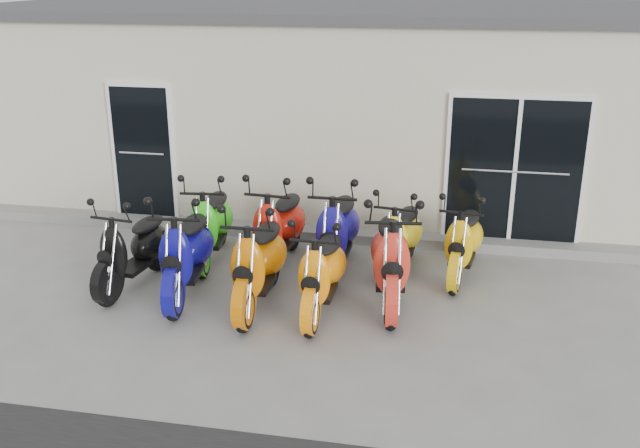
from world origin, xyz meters
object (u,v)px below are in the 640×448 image
at_px(scooter_front_blue, 186,241).
at_px(scooter_back_yellow, 401,228).
at_px(scooter_back_green, 211,214).
at_px(scooter_back_red, 279,217).
at_px(scooter_front_black, 132,239).
at_px(scooter_back_blue, 338,220).
at_px(scooter_front_red, 391,246).
at_px(scooter_back_extra, 464,232).
at_px(scooter_front_orange_b, 322,262).
at_px(scooter_front_orange_a, 258,251).

xyz_separation_m(scooter_front_blue, scooter_back_yellow, (2.61, 1.25, -0.09)).
xyz_separation_m(scooter_back_green, scooter_back_red, (1.00, -0.04, 0.03)).
distance_m(scooter_front_black, scooter_back_blue, 2.74).
xyz_separation_m(scooter_front_red, scooter_back_extra, (0.90, 0.98, -0.11)).
bearing_deg(scooter_front_orange_b, scooter_front_orange_a, 178.68).
bearing_deg(scooter_back_red, scooter_front_orange_a, -83.12).
relative_size(scooter_front_orange_a, scooter_back_yellow, 1.13).
height_order(scooter_front_blue, scooter_back_blue, scooter_back_blue).
height_order(scooter_front_orange_a, scooter_back_extra, scooter_front_orange_a).
height_order(scooter_front_blue, scooter_front_red, scooter_front_red).
bearing_deg(scooter_front_blue, scooter_back_green, 87.31).
bearing_deg(scooter_front_black, scooter_front_orange_a, -0.75).
distance_m(scooter_front_orange_a, scooter_back_extra, 2.84).
bearing_deg(scooter_back_yellow, scooter_front_red, -83.69).
distance_m(scooter_front_black, scooter_back_yellow, 3.58).
distance_m(scooter_front_red, scooter_back_extra, 1.33).
distance_m(scooter_front_black, scooter_front_blue, 0.80).
relative_size(scooter_back_blue, scooter_back_yellow, 1.15).
height_order(scooter_front_red, scooter_back_yellow, scooter_front_red).
distance_m(scooter_back_green, scooter_back_yellow, 2.70).
bearing_deg(scooter_front_orange_a, scooter_front_black, 171.37).
xyz_separation_m(scooter_front_black, scooter_front_red, (3.36, 0.15, 0.10)).
bearing_deg(scooter_front_orange_b, scooter_back_red, 124.87).
bearing_deg(scooter_front_orange_a, scooter_front_blue, 172.08).
distance_m(scooter_front_orange_a, scooter_back_green, 1.69).
relative_size(scooter_front_red, scooter_back_blue, 1.02).
xyz_separation_m(scooter_back_green, scooter_back_blue, (1.84, -0.06, 0.04)).
bearing_deg(scooter_back_blue, scooter_back_yellow, 8.67).
xyz_separation_m(scooter_front_orange_b, scooter_back_green, (-1.87, 1.34, 0.03)).
xyz_separation_m(scooter_front_orange_a, scooter_front_orange_b, (0.80, -0.04, -0.06)).
bearing_deg(scooter_back_extra, scooter_back_blue, -166.61).
relative_size(scooter_front_blue, scooter_back_extra, 1.14).
distance_m(scooter_front_orange_b, scooter_back_green, 2.30).
xyz_separation_m(scooter_back_blue, scooter_back_yellow, (0.85, 0.13, -0.10)).
distance_m(scooter_front_black, scooter_back_extra, 4.40).
height_order(scooter_back_red, scooter_back_yellow, scooter_back_red).
xyz_separation_m(scooter_front_black, scooter_back_green, (0.70, 1.06, 0.04)).
height_order(scooter_front_black, scooter_back_green, scooter_back_green).
bearing_deg(scooter_front_blue, scooter_back_yellow, 18.92).
height_order(scooter_back_yellow, scooter_back_extra, same).
height_order(scooter_front_black, scooter_back_red, scooter_back_red).
bearing_deg(scooter_front_blue, scooter_back_blue, 25.77).
bearing_deg(scooter_front_orange_a, scooter_back_blue, 57.29).
bearing_deg(scooter_back_blue, scooter_front_orange_b, -89.02).
bearing_deg(scooter_back_blue, scooter_back_green, 177.99).
xyz_separation_m(scooter_front_black, scooter_back_red, (1.71, 1.02, 0.06)).
height_order(scooter_front_black, scooter_front_red, scooter_front_red).
bearing_deg(scooter_back_red, scooter_back_green, -178.01).
relative_size(scooter_front_black, scooter_front_blue, 0.90).
xyz_separation_m(scooter_back_red, scooter_back_yellow, (1.69, 0.11, -0.08)).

